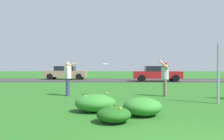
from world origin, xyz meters
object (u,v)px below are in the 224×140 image
(person_thrower_white_shirt, at_px, (68,76))
(frisbee_white, at_px, (105,64))
(person_catcher_red_cap_gray_shirt, at_px, (165,76))
(car_red_center_right, at_px, (157,73))
(sign_post_near_path, at_px, (218,73))
(car_tan_center_left, at_px, (66,73))

(person_thrower_white_shirt, height_order, frisbee_white, person_thrower_white_shirt)
(person_catcher_red_cap_gray_shirt, xyz_separation_m, car_red_center_right, (1.54, 12.01, -0.22))
(person_thrower_white_shirt, xyz_separation_m, car_red_center_right, (6.13, 11.87, -0.23))
(frisbee_white, bearing_deg, person_thrower_white_shirt, -177.12)
(person_thrower_white_shirt, relative_size, car_red_center_right, 0.36)
(sign_post_near_path, distance_m, person_catcher_red_cap_gray_shirt, 2.74)
(person_catcher_red_cap_gray_shirt, bearing_deg, frisbee_white, 175.54)
(car_red_center_right, bearing_deg, sign_post_near_path, -89.89)
(frisbee_white, bearing_deg, sign_post_near_path, -29.32)
(person_thrower_white_shirt, bearing_deg, car_red_center_right, 62.69)
(car_red_center_right, bearing_deg, person_thrower_white_shirt, -117.31)
(frisbee_white, bearing_deg, car_red_center_right, 69.65)
(person_thrower_white_shirt, distance_m, frisbee_white, 1.85)
(car_tan_center_left, bearing_deg, person_catcher_red_cap_gray_shirt, -62.61)
(sign_post_near_path, bearing_deg, frisbee_white, 150.68)
(person_thrower_white_shirt, xyz_separation_m, person_catcher_red_cap_gray_shirt, (4.60, -0.13, -0.01))
(sign_post_near_path, distance_m, car_red_center_right, 14.26)
(person_thrower_white_shirt, xyz_separation_m, frisbee_white, (1.76, 0.09, 0.56))
(car_tan_center_left, relative_size, car_red_center_right, 1.00)
(sign_post_near_path, relative_size, person_thrower_white_shirt, 1.41)
(sign_post_near_path, distance_m, frisbee_white, 5.06)
(sign_post_near_path, xyz_separation_m, car_tan_center_left, (-9.49, 17.54, -0.39))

